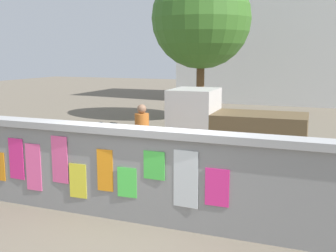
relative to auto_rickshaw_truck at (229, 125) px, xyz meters
name	(u,v)px	position (x,y,z in m)	size (l,w,h in m)	color
ground	(241,136)	(-0.33, 3.14, -0.90)	(60.00, 60.00, 0.00)	#6B6051
poster_wall	(141,174)	(-0.33, -4.86, -0.08)	(7.06, 0.42, 1.60)	gray
auto_rickshaw_truck	(229,125)	(0.00, 0.00, 0.00)	(3.65, 1.63, 1.85)	black
motorcycle	(196,173)	(0.12, -3.28, -0.44)	(1.89, 0.63, 0.87)	black
bicycle_near	(110,143)	(-3.09, -1.06, -0.54)	(1.68, 0.51, 0.95)	black
bicycle_far	(74,161)	(-2.88, -3.08, -0.54)	(1.71, 0.44, 0.95)	black
person_walking	(142,131)	(-1.64, -2.05, 0.09)	(0.40, 0.40, 1.62)	yellow
tree_roadside	(201,19)	(-2.71, 6.01, 3.31)	(4.11, 4.11, 6.28)	brown
building_background	(279,30)	(-0.72, 15.21, 3.27)	(11.22, 6.11, 8.31)	silver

